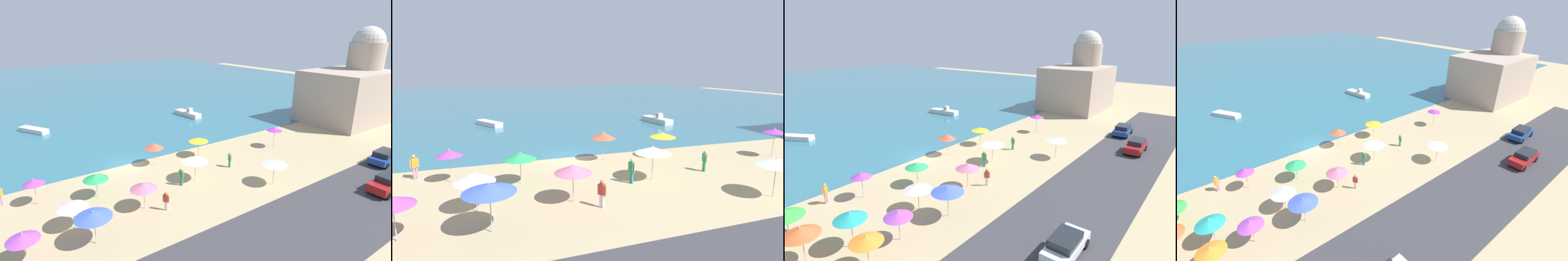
# 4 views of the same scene
# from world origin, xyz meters

# --- Properties ---
(ground_plane) EXTENTS (160.00, 160.00, 0.00)m
(ground_plane) POSITION_xyz_m (0.00, 0.00, 0.00)
(ground_plane) COLOR tan
(sea) EXTENTS (150.00, 110.00, 0.05)m
(sea) POSITION_xyz_m (0.00, 55.00, 0.03)
(sea) COLOR #2F697C
(sea) RESTS_ON ground_plane
(beach_umbrella_0) EXTENTS (2.13, 2.13, 2.21)m
(beach_umbrella_0) POSITION_xyz_m (-4.47, -4.94, 1.91)
(beach_umbrella_0) COLOR #B2B2B7
(beach_umbrella_0) RESTS_ON ground_plane
(beach_umbrella_1) EXTENTS (1.99, 1.99, 2.50)m
(beach_umbrella_1) POSITION_xyz_m (2.65, -1.74, 2.16)
(beach_umbrella_1) COLOR #B2B2B7
(beach_umbrella_1) RESTS_ON ground_plane
(beach_umbrella_2) EXTENTS (1.70, 1.70, 2.33)m
(beach_umbrella_2) POSITION_xyz_m (-8.96, -3.25, 2.05)
(beach_umbrella_2) COLOR #B2B2B7
(beach_umbrella_2) RESTS_ON ground_plane
(beach_umbrella_3) EXTENTS (2.49, 2.49, 2.50)m
(beach_umbrella_3) POSITION_xyz_m (-6.45, -10.88, 2.22)
(beach_umbrella_3) COLOR #B2B2B7
(beach_umbrella_3) RESTS_ON ground_plane
(beach_umbrella_6) EXTENTS (2.48, 2.48, 2.42)m
(beach_umbrella_6) POSITION_xyz_m (4.25, -7.05, 2.13)
(beach_umbrella_6) COLOR #B2B2B7
(beach_umbrella_6) RESTS_ON ground_plane
(beach_umbrella_7) EXTENTS (2.17, 2.17, 2.27)m
(beach_umbrella_7) POSITION_xyz_m (-7.19, -8.36, 1.93)
(beach_umbrella_7) COLOR #B2B2B7
(beach_umbrella_7) RESTS_ON ground_plane
(beach_umbrella_8) EXTENTS (2.17, 2.17, 2.32)m
(beach_umbrella_8) POSITION_xyz_m (-1.91, -8.85, 2.00)
(beach_umbrella_8) COLOR #B2B2B7
(beach_umbrella_8) RESTS_ON ground_plane
(beach_umbrella_11) EXTENTS (1.88, 1.88, 2.57)m
(beach_umbrella_11) POSITION_xyz_m (17.15, -5.28, 2.31)
(beach_umbrella_11) COLOR #B2B2B7
(beach_umbrella_11) RESTS_ON ground_plane
(beach_umbrella_12) EXTENTS (2.33, 2.33, 2.45)m
(beach_umbrella_12) POSITION_xyz_m (9.74, -11.86, 2.17)
(beach_umbrella_12) COLOR #B2B2B7
(beach_umbrella_12) RESTS_ON ground_plane
(beach_umbrella_14) EXTENTS (2.22, 2.22, 2.25)m
(beach_umbrella_14) POSITION_xyz_m (7.91, -2.37, 1.97)
(beach_umbrella_14) COLOR #B2B2B7
(beach_umbrella_14) RESTS_ON ground_plane
(bather_0) EXTENTS (0.35, 0.53, 1.74)m
(bather_0) POSITION_xyz_m (2.58, -7.22, 0.98)
(bather_0) COLOR teal
(bather_0) RESTS_ON ground_plane
(bather_1) EXTENTS (0.25, 0.57, 1.63)m
(bather_1) POSITION_xyz_m (8.87, -6.68, 0.91)
(bather_1) COLOR green
(bather_1) RESTS_ON ground_plane
(bather_3) EXTENTS (0.53, 0.35, 1.76)m
(bather_3) POSITION_xyz_m (-11.40, -1.80, 0.99)
(bather_3) COLOR pink
(bather_3) RESTS_ON ground_plane
(bather_4) EXTENTS (0.39, 0.47, 1.62)m
(bather_4) POSITION_xyz_m (-0.60, -10.06, 0.91)
(bather_4) COLOR silver
(bather_4) RESTS_ON ground_plane
(skiff_nearshore) EXTENTS (3.56, 4.92, 0.62)m
(skiff_nearshore) POSITION_xyz_m (-6.39, 17.78, 0.36)
(skiff_nearshore) COLOR silver
(skiff_nearshore) RESTS_ON sea
(skiff_offshore) EXTENTS (2.28, 5.69, 1.44)m
(skiff_offshore) POSITION_xyz_m (16.34, 12.80, 0.47)
(skiff_offshore) COLOR silver
(skiff_offshore) RESTS_ON sea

